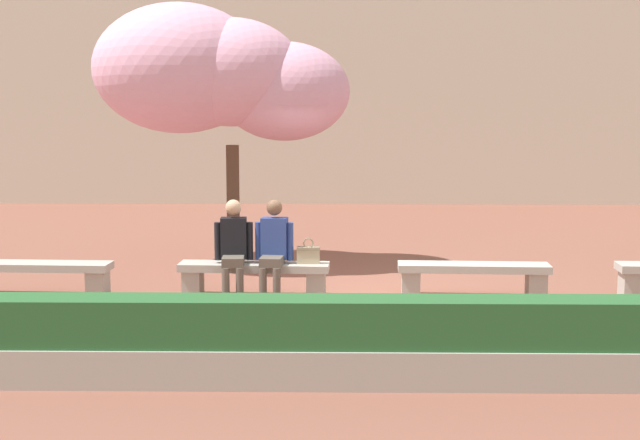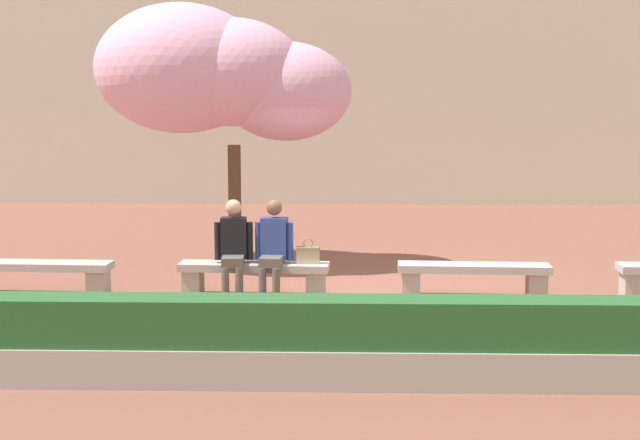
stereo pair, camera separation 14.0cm
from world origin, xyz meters
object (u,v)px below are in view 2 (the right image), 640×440
Objects in this scene: stone_bench_near_west at (254,273)px; cherry_tree_main at (218,75)px; stone_bench_west_end at (38,272)px; person_seated_right at (273,245)px; stone_bench_center at (473,275)px; person_seated_left at (233,245)px; handbag at (308,254)px.

cherry_tree_main reaches higher than stone_bench_near_west.
person_seated_right reaches higher than stone_bench_west_end.
stone_bench_near_west is (2.90, 0.00, 0.00)m from stone_bench_west_end.
stone_bench_center is 1.55× the size of person_seated_left.
person_seated_right is (0.53, 0.00, 0.00)m from person_seated_left.
person_seated_right reaches higher than handbag.
stone_bench_near_west is 0.47m from person_seated_left.
person_seated_left is at bearing -77.97° from cherry_tree_main.
person_seated_right is at bearing -178.84° from stone_bench_center.
cherry_tree_main is at bearing 113.70° from person_seated_right.
person_seated_right is 3.42m from cherry_tree_main.
handbag is 3.63m from cherry_tree_main.
stone_bench_center is (2.90, 0.00, 0.00)m from stone_bench_near_west.
cherry_tree_main is (-1.02, 2.33, 2.28)m from person_seated_right.
handbag is (-2.18, -0.01, 0.27)m from stone_bench_center.
stone_bench_center is 5.07m from cherry_tree_main.
stone_bench_near_west is at bearing 168.50° from person_seated_right.
person_seated_right is at bearing 0.02° from person_seated_left.
stone_bench_west_end is at bearing 178.84° from person_seated_left.
handbag is (0.46, 0.04, -0.12)m from person_seated_right.
stone_bench_near_west is 1.55× the size of person_seated_left.
handbag is at bearing -1.00° from stone_bench_near_west.
stone_bench_near_west and stone_bench_center have the same top height.
stone_bench_near_west is 0.47m from person_seated_right.
person_seated_left is at bearing -1.16° from stone_bench_west_end.
stone_bench_near_west is at bearing 180.00° from stone_bench_center.
stone_bench_center is at bearing -31.86° from cherry_tree_main.
person_seated_right is 0.47m from handbag.
stone_bench_near_west is at bearing 179.00° from handbag.
person_seated_left reaches higher than handbag.
stone_bench_near_west is 3.59m from cherry_tree_main.
stone_bench_west_end is 0.49× the size of cherry_tree_main.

